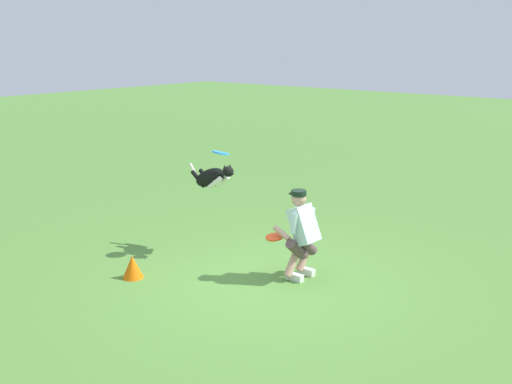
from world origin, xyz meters
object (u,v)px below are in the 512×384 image
person (302,232)px  training_cone (133,267)px  frisbee_held (274,237)px  dog (212,177)px  frisbee_flying (221,153)px

person → training_cone: person is taller
frisbee_held → training_cone: size_ratio=0.76×
dog → training_cone: (0.08, 1.61, -1.05)m
person → frisbee_flying: size_ratio=4.84×
frisbee_held → training_cone: 2.09m
dog → frisbee_flying: frisbee_flying is taller
frisbee_held → frisbee_flying: bearing=-11.6°
frisbee_flying → training_cone: frisbee_flying is taller
dog → person: bearing=4.1°
frisbee_flying → training_cone: 2.18m
frisbee_flying → frisbee_held: bearing=168.4°
person → training_cone: size_ratio=3.86×
dog → frisbee_flying: bearing=-2.4°
frisbee_held → training_cone: bearing=40.0°
frisbee_flying → person: bearing=178.9°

